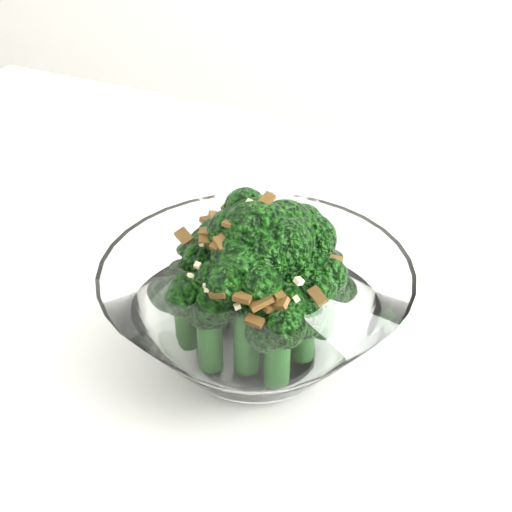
# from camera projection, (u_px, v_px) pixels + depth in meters

# --- Properties ---
(table) EXTENTS (1.32, 0.99, 0.75)m
(table) POSITION_uv_depth(u_px,v_px,m) (294.00, 433.00, 0.60)
(table) COLOR white
(table) RESTS_ON ground
(broccoli_dish) EXTENTS (0.21, 0.21, 0.13)m
(broccoli_dish) POSITION_uv_depth(u_px,v_px,m) (256.00, 304.00, 0.54)
(broccoli_dish) COLOR white
(broccoli_dish) RESTS_ON table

